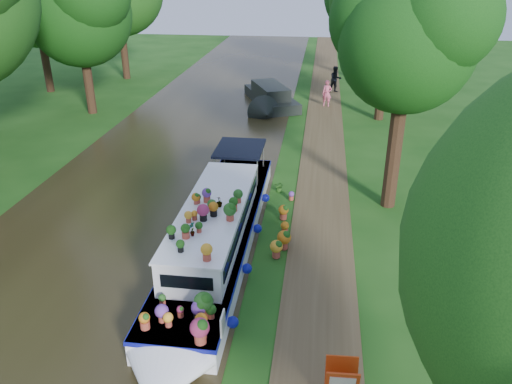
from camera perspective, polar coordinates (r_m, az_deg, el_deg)
The scene contains 11 objects.
ground at distance 17.81m, azimuth 3.56°, elevation -5.08°, with size 100.00×100.00×0.00m, color #184711.
canal_water at distance 19.08m, azimuth -14.75°, elevation -3.71°, with size 10.00×100.00×0.02m, color black.
towpath at distance 17.78m, azimuth 7.43°, elevation -5.26°, with size 2.20×100.00×0.03m, color #4B3C23.
plant_boat at distance 16.29m, azimuth -4.73°, elevation -4.76°, with size 2.29×13.52×2.28m.
tree_near_overhang at distance 18.80m, azimuth 16.99°, elevation 16.94°, with size 5.52×5.28×8.99m.
tree_near_mid at distance 30.76m, azimuth 15.05°, elevation 19.66°, with size 6.90×6.60×9.40m.
tree_far_c at distance 32.89m, azimuth -19.71°, elevation 19.56°, with size 7.13×6.82×9.59m.
second_boat at distance 33.86m, azimuth 1.66°, elevation 10.79°, with size 4.44×7.71×1.40m.
pedestrian_pink at distance 33.88m, azimuth 8.11°, elevation 11.11°, with size 0.62×0.41×1.70m, color #C04F6A.
pedestrian_dark at distance 37.62m, azimuth 9.07°, elevation 12.58°, with size 0.91×0.71×1.88m, color black.
verge_plant at distance 21.03m, azimuth 2.70°, elevation 0.62°, with size 0.42×0.36×0.47m, color #2C641E.
Camera 1 is at (0.92, -15.37, 8.95)m, focal length 35.00 mm.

